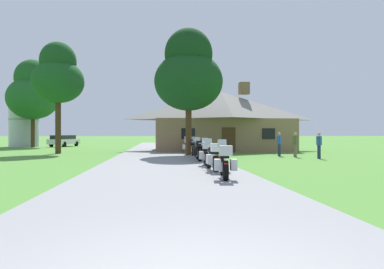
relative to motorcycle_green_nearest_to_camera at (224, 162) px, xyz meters
The scene contains 18 objects.
ground_plane 11.93m from the motorcycle_green_nearest_to_camera, 99.15° to the left, with size 500.00×500.00×0.00m, color #4C8433.
asphalt_driveway 9.97m from the motorcycle_green_nearest_to_camera, 100.98° to the left, with size 6.40×80.00×0.06m, color gray.
motorcycle_green_nearest_to_camera is the anchor object (origin of this frame).
motorcycle_black_second_in_row 2.53m from the motorcycle_green_nearest_to_camera, 89.50° to the left, with size 0.78×2.08×1.30m.
motorcycle_yellow_third_in_row 5.14m from the motorcycle_green_nearest_to_camera, 89.14° to the left, with size 0.80×2.08×1.30m.
motorcycle_orange_fourth_in_row 7.92m from the motorcycle_green_nearest_to_camera, 89.67° to the left, with size 0.73×2.08×1.30m.
motorcycle_green_fifth_in_row 10.39m from the motorcycle_green_nearest_to_camera, 88.55° to the left, with size 0.77×2.08×1.30m.
motorcycle_red_sixth_in_row 12.96m from the motorcycle_green_nearest_to_camera, 89.18° to the left, with size 0.66×2.08×1.30m.
motorcycle_orange_farthest_in_row 15.61m from the motorcycle_green_nearest_to_camera, 90.10° to the left, with size 0.73×2.08×1.30m.
stone_lodge 21.00m from the motorcycle_green_nearest_to_camera, 80.23° to the left, with size 12.74×7.64×6.36m.
bystander_blue_shirt_near_lodge 13.81m from the motorcycle_green_nearest_to_camera, 63.32° to the left, with size 0.39×0.46×1.67m.
bystander_olive_shirt_beside_signpost 13.17m from the motorcycle_green_nearest_to_camera, 58.36° to the left, with size 0.24×0.55×1.69m.
bystander_blue_shirt_by_tree 12.28m from the motorcycle_green_nearest_to_camera, 50.75° to the left, with size 0.25×0.55×1.67m.
tree_left_near 20.57m from the motorcycle_green_nearest_to_camera, 120.78° to the left, with size 4.01×4.01×8.82m.
tree_by_lodge_front 14.68m from the motorcycle_green_nearest_to_camera, 90.28° to the left, with size 4.95×4.95×9.17m.
tree_left_far 35.29m from the motorcycle_green_nearest_to_camera, 118.75° to the left, with size 5.74×5.74×10.14m.
metal_silo_distant 38.12m from the motorcycle_green_nearest_to_camera, 119.44° to the left, with size 3.51×3.51×7.46m.
parked_white_suv_far_left 35.80m from the motorcycle_green_nearest_to_camera, 112.84° to the left, with size 3.02×4.93×1.40m.
Camera 1 is at (-0.27, -3.35, 1.55)m, focal length 32.89 mm.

